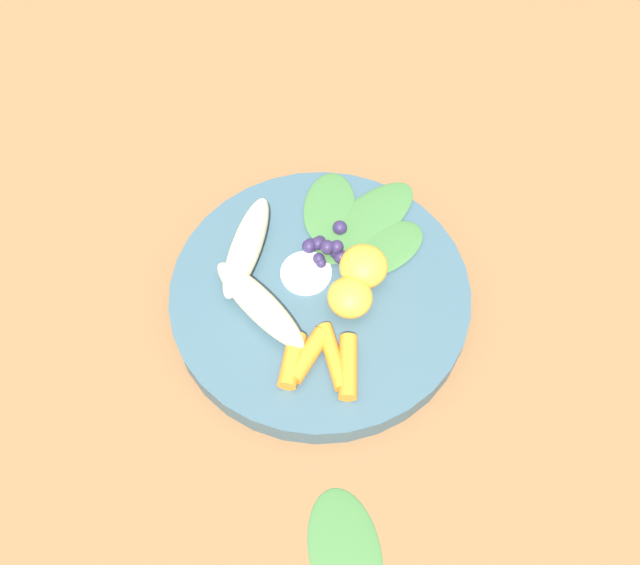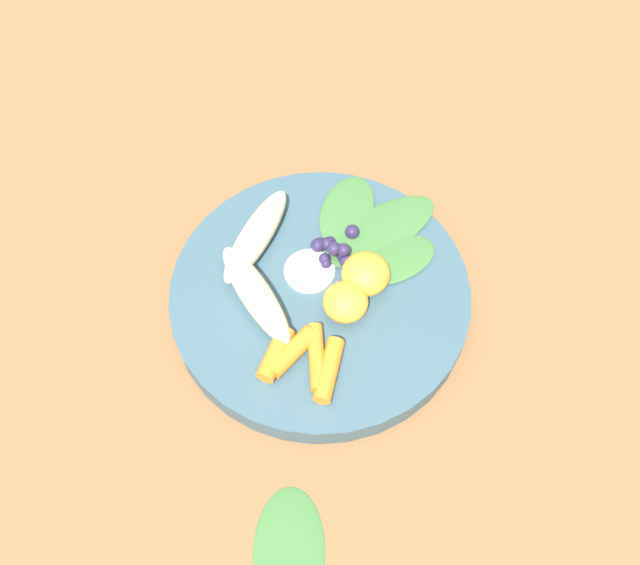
# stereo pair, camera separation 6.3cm
# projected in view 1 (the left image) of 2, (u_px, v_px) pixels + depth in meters

# --- Properties ---
(ground_plane) EXTENTS (2.40, 2.40, 0.00)m
(ground_plane) POSITION_uv_depth(u_px,v_px,m) (320.00, 302.00, 0.66)
(ground_plane) COLOR brown
(bowl) EXTENTS (0.29, 0.29, 0.03)m
(bowl) POSITION_uv_depth(u_px,v_px,m) (320.00, 295.00, 0.65)
(bowl) COLOR #385666
(bowl) RESTS_ON ground_plane
(banana_peeled_left) EXTENTS (0.12, 0.07, 0.03)m
(banana_peeled_left) POSITION_uv_depth(u_px,v_px,m) (259.00, 304.00, 0.61)
(banana_peeled_left) COLOR beige
(banana_peeled_left) RESTS_ON bowl
(banana_peeled_right) EXTENTS (0.05, 0.12, 0.03)m
(banana_peeled_right) POSITION_uv_depth(u_px,v_px,m) (247.00, 246.00, 0.64)
(banana_peeled_right) COLOR beige
(banana_peeled_right) RESTS_ON bowl
(orange_segment_near) EXTENTS (0.05, 0.05, 0.03)m
(orange_segment_near) POSITION_uv_depth(u_px,v_px,m) (364.00, 266.00, 0.63)
(orange_segment_near) COLOR #F4A833
(orange_segment_near) RESTS_ON bowl
(orange_segment_far) EXTENTS (0.04, 0.04, 0.03)m
(orange_segment_far) POSITION_uv_depth(u_px,v_px,m) (350.00, 297.00, 0.61)
(orange_segment_far) COLOR #F4A833
(orange_segment_far) RESTS_ON bowl
(carrot_front) EXTENTS (0.03, 0.05, 0.02)m
(carrot_front) POSITION_uv_depth(u_px,v_px,m) (292.00, 360.00, 0.59)
(carrot_front) COLOR orange
(carrot_front) RESTS_ON bowl
(carrot_mid_left) EXTENTS (0.02, 0.05, 0.02)m
(carrot_mid_left) POSITION_uv_depth(u_px,v_px,m) (308.00, 355.00, 0.59)
(carrot_mid_left) COLOR orange
(carrot_mid_left) RESTS_ON bowl
(carrot_mid_right) EXTENTS (0.05, 0.06, 0.01)m
(carrot_mid_right) POSITION_uv_depth(u_px,v_px,m) (333.00, 356.00, 0.59)
(carrot_mid_right) COLOR orange
(carrot_mid_right) RESTS_ON bowl
(carrot_rear) EXTENTS (0.04, 0.06, 0.02)m
(carrot_rear) POSITION_uv_depth(u_px,v_px,m) (348.00, 367.00, 0.58)
(carrot_rear) COLOR orange
(carrot_rear) RESTS_ON bowl
(blueberry_pile) EXTENTS (0.05, 0.06, 0.02)m
(blueberry_pile) POSITION_uv_depth(u_px,v_px,m) (327.00, 247.00, 0.65)
(blueberry_pile) COLOR #2D234C
(blueberry_pile) RESTS_ON bowl
(coconut_shred_patch) EXTENTS (0.05, 0.05, 0.00)m
(coconut_shred_patch) POSITION_uv_depth(u_px,v_px,m) (306.00, 273.00, 0.64)
(coconut_shred_patch) COLOR white
(coconut_shred_patch) RESTS_ON bowl
(kale_leaf_left) EXTENTS (0.09, 0.10, 0.01)m
(kale_leaf_left) POSITION_uv_depth(u_px,v_px,m) (385.00, 248.00, 0.66)
(kale_leaf_left) COLOR #3D7038
(kale_leaf_left) RESTS_ON bowl
(kale_leaf_right) EXTENTS (0.10, 0.14, 0.01)m
(kale_leaf_right) POSITION_uv_depth(u_px,v_px,m) (365.00, 222.00, 0.67)
(kale_leaf_right) COLOR #3D7038
(kale_leaf_right) RESTS_ON bowl
(kale_leaf_rear) EXTENTS (0.08, 0.10, 0.01)m
(kale_leaf_rear) POSITION_uv_depth(u_px,v_px,m) (329.00, 208.00, 0.68)
(kale_leaf_rear) COLOR #3D7038
(kale_leaf_rear) RESTS_ON bowl
(kale_leaf_stray) EXTENTS (0.11, 0.12, 0.01)m
(kale_leaf_stray) POSITION_uv_depth(u_px,v_px,m) (345.00, 552.00, 0.54)
(kale_leaf_stray) COLOR #3D7038
(kale_leaf_stray) RESTS_ON ground_plane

